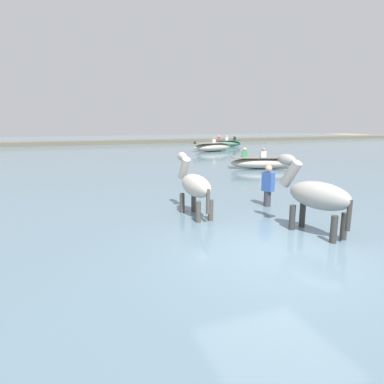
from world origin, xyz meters
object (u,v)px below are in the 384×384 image
Objects in this scene: horse_lead_pinto at (195,187)px; boat_far_inshore at (213,147)px; horse_trailing_grey at (315,197)px; boat_distant_east at (262,163)px; person_wading_mid at (268,191)px; boat_near_port at (227,143)px.

horse_lead_pinto is 19.30m from boat_far_inshore.
boat_distant_east is at bearing 64.14° from horse_trailing_grey.
person_wading_mid is at bearing -108.80° from boat_far_inshore.
person_wading_mid reaches higher than boat_distant_east.
horse_trailing_grey is 25.98m from boat_near_port.
boat_far_inshore is 18.24m from person_wading_mid.
boat_distant_east is 1.18× the size of boat_near_port.
horse_trailing_grey is at bearing -99.05° from person_wading_mid.
boat_distant_east is (4.51, 9.31, -0.50)m from horse_trailing_grey.
boat_far_inshore is at bearing 80.42° from boat_distant_east.
horse_trailing_grey is at bearing -111.92° from boat_near_port.
horse_trailing_grey is at bearing -115.86° from boat_distant_east.
horse_trailing_grey is 1.29× the size of person_wading_mid.
boat_far_inshore is (8.20, 17.47, -0.40)m from horse_lead_pinto.
person_wading_mid is (2.32, 0.20, -0.32)m from horse_lead_pinto.
boat_near_port is at bearing 68.08° from horse_trailing_grey.
person_wading_mid is at bearing -113.25° from boat_near_port.
horse_lead_pinto reaches higher than boat_near_port.
boat_far_inshore is at bearing -127.88° from boat_near_port.
boat_near_port is 1.82× the size of person_wading_mid.
boat_distant_east is at bearing 47.74° from horse_lead_pinto.
boat_near_port is at bearing 52.12° from boat_far_inshore.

